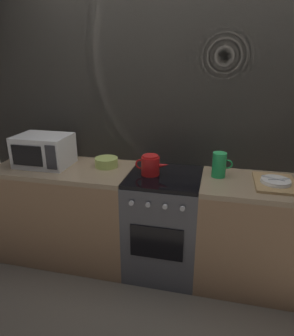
{
  "coord_description": "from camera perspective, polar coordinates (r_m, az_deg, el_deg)",
  "views": [
    {
      "loc": [
        0.4,
        -2.3,
        1.81
      ],
      "look_at": [
        -0.15,
        0.0,
        0.95
      ],
      "focal_mm": 32.81,
      "sensor_mm": 36.0,
      "label": 1
    }
  ],
  "objects": [
    {
      "name": "microwave",
      "position": [
        2.85,
        -18.61,
        3.13
      ],
      "size": [
        0.46,
        0.35,
        0.27
      ],
      "color": "white",
      "rests_on": "counter_left"
    },
    {
      "name": "kettle",
      "position": [
        2.49,
        0.65,
        0.53
      ],
      "size": [
        0.28,
        0.15,
        0.17
      ],
      "color": "red",
      "rests_on": "stove_unit"
    },
    {
      "name": "back_wall",
      "position": [
        2.72,
        4.62,
        6.98
      ],
      "size": [
        3.6,
        0.05,
        2.4
      ],
      "color": "#A39989",
      "rests_on": "ground_plane"
    },
    {
      "name": "counter_right",
      "position": [
        2.72,
        22.49,
        -11.72
      ],
      "size": [
        1.2,
        0.6,
        0.9
      ],
      "color": "#997251",
      "rests_on": "ground_plane"
    },
    {
      "name": "mixing_bowl",
      "position": [
        2.71,
        -7.56,
        1.07
      ],
      "size": [
        0.2,
        0.2,
        0.08
      ],
      "primitive_type": "cylinder",
      "color": "#B7D166",
      "rests_on": "counter_left"
    },
    {
      "name": "pitcher",
      "position": [
        2.51,
        13.28,
        0.58
      ],
      "size": [
        0.16,
        0.11,
        0.2
      ],
      "color": "green",
      "rests_on": "counter_right"
    },
    {
      "name": "ground_plane",
      "position": [
        2.96,
        2.91,
        -17.8
      ],
      "size": [
        8.0,
        8.0,
        0.0
      ],
      "primitive_type": "plane",
      "color": "#6B6054"
    },
    {
      "name": "counter_left",
      "position": [
        2.97,
        -14.41,
        -7.92
      ],
      "size": [
        1.2,
        0.6,
        0.9
      ],
      "color": "#997251",
      "rests_on": "ground_plane"
    },
    {
      "name": "dish_pile",
      "position": [
        2.51,
        22.72,
        -2.48
      ],
      "size": [
        0.3,
        0.4,
        0.06
      ],
      "color": "tan",
      "rests_on": "counter_right"
    },
    {
      "name": "stove_unit",
      "position": [
        2.7,
        3.08,
        -10.28
      ],
      "size": [
        0.6,
        0.63,
        0.9
      ],
      "color": "#4C4C51",
      "rests_on": "ground_plane"
    }
  ]
}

